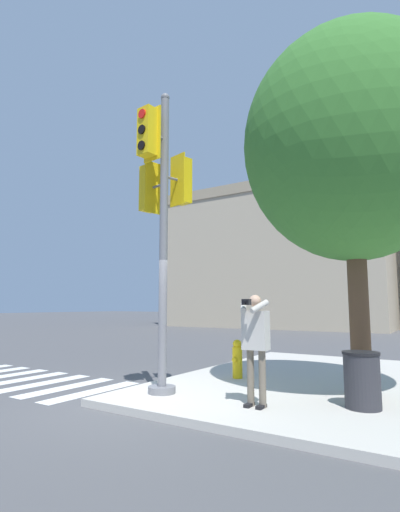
{
  "coord_description": "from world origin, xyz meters",
  "views": [
    {
      "loc": [
        4.9,
        -5.22,
        1.67
      ],
      "look_at": [
        1.27,
        0.42,
        2.5
      ],
      "focal_mm": 28.0,
      "sensor_mm": 36.0,
      "label": 1
    }
  ],
  "objects_px": {
    "traffic_signal_pole": "(161,204)",
    "fire_hydrant": "(237,359)",
    "person_photographer": "(255,339)",
    "street_tree": "(351,145)",
    "trash_bin": "(362,380)"
  },
  "relations": [
    {
      "from": "trash_bin",
      "to": "fire_hydrant",
      "type": "bearing_deg",
      "value": 156.07
    },
    {
      "from": "street_tree",
      "to": "traffic_signal_pole",
      "type": "bearing_deg",
      "value": -153.19
    },
    {
      "from": "street_tree",
      "to": "trash_bin",
      "type": "relative_size",
      "value": 7.88
    },
    {
      "from": "person_photographer",
      "to": "fire_hydrant",
      "type": "bearing_deg",
      "value": 124.32
    },
    {
      "from": "street_tree",
      "to": "fire_hydrant",
      "type": "relative_size",
      "value": 8.15
    },
    {
      "from": "person_photographer",
      "to": "fire_hydrant",
      "type": "distance_m",
      "value": 2.51
    },
    {
      "from": "traffic_signal_pole",
      "to": "trash_bin",
      "type": "bearing_deg",
      "value": 13.49
    },
    {
      "from": "street_tree",
      "to": "trash_bin",
      "type": "xyz_separation_m",
      "value": [
        0.15,
        -0.8,
        -4.04
      ]
    },
    {
      "from": "fire_hydrant",
      "to": "trash_bin",
      "type": "xyz_separation_m",
      "value": [
        2.77,
        -1.23,
        0.02
      ]
    },
    {
      "from": "traffic_signal_pole",
      "to": "fire_hydrant",
      "type": "distance_m",
      "value": 3.69
    },
    {
      "from": "person_photographer",
      "to": "street_tree",
      "type": "height_order",
      "value": "street_tree"
    },
    {
      "from": "person_photographer",
      "to": "trash_bin",
      "type": "relative_size",
      "value": 2.03
    },
    {
      "from": "street_tree",
      "to": "fire_hydrant",
      "type": "height_order",
      "value": "street_tree"
    },
    {
      "from": "person_photographer",
      "to": "street_tree",
      "type": "bearing_deg",
      "value": 51.54
    },
    {
      "from": "traffic_signal_pole",
      "to": "fire_hydrant",
      "type": "xyz_separation_m",
      "value": [
        0.52,
        2.02,
        -3.05
      ]
    }
  ]
}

